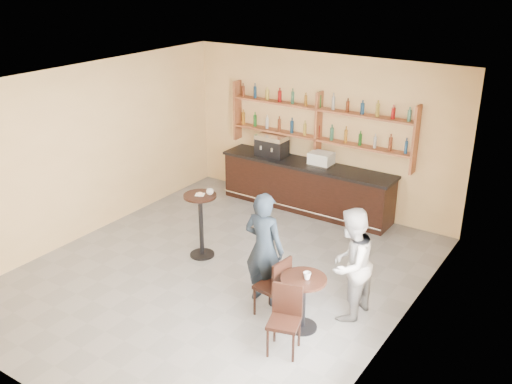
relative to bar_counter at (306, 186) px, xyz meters
The scene contains 23 objects.
floor 3.19m from the bar_counter, 88.02° to the right, with size 7.00×7.00×0.00m, color slate.
ceiling 4.15m from the bar_counter, 88.02° to the right, with size 7.00×7.00×0.00m, color white.
wall_back 1.15m from the bar_counter, 72.74° to the left, with size 7.00×7.00×0.00m, color #F7CC8C.
wall_front 6.74m from the bar_counter, 89.06° to the right, with size 7.00×7.00×0.00m, color #F7CC8C.
wall_left 4.41m from the bar_counter, 132.55° to the right, with size 7.00×7.00×0.00m, color #F7CC8C.
wall_right 4.56m from the bar_counter, 45.38° to the right, with size 7.00×7.00×0.00m, color #F7CC8C.
window_pane 5.47m from the bar_counter, 54.50° to the right, with size 2.00×2.00×0.00m, color white.
window_frame 5.47m from the bar_counter, 54.55° to the right, with size 0.04×1.70×2.10m, color black, non-canonical shape.
shelf_unit 1.33m from the bar_counter, 63.69° to the left, with size 4.00×0.26×1.40m, color brown, non-canonical shape.
liquor_bottles 1.49m from the bar_counter, 63.69° to the left, with size 3.68×0.10×1.00m, color #8C5919, non-canonical shape.
bar_counter is the anchor object (origin of this frame).
espresso_machine 1.13m from the bar_counter, behind, with size 0.63×0.41×0.45m, color black, non-canonical shape.
pastry_case 0.72m from the bar_counter, ahead, with size 0.47×0.38×0.28m, color silver, non-canonical shape.
pedestal_table 2.86m from the bar_counter, 100.74° to the right, with size 0.57×0.57×1.17m, color black, non-canonical shape.
napkin 2.94m from the bar_counter, 100.74° to the right, with size 0.15×0.15×0.00m, color white.
donut 2.95m from the bar_counter, 100.51° to the right, with size 0.11×0.11×0.04m, color #E68E54.
cup_pedestal 2.83m from the bar_counter, 98.26° to the right, with size 0.12×0.12×0.09m, color white.
man_main 3.62m from the bar_counter, 71.25° to the right, with size 0.65×0.43×1.79m, color black.
cafe_table 4.21m from the bar_counter, 61.64° to the right, with size 0.65×0.65×0.82m, color black, non-canonical shape.
cup_cafe 4.25m from the bar_counter, 61.04° to the right, with size 0.11×0.11×0.10m, color white.
chair_west 3.93m from the bar_counter, 68.36° to the right, with size 0.41×0.41×0.96m, color black, non-canonical shape.
chair_south 4.77m from the bar_counter, 64.53° to the right, with size 0.40×0.40×0.94m, color black, non-canonical shape.
patron_second 3.90m from the bar_counter, 51.94° to the right, with size 0.83×0.65×1.70m, color #959499.
Camera 1 is at (5.11, -6.58, 4.89)m, focal length 40.00 mm.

